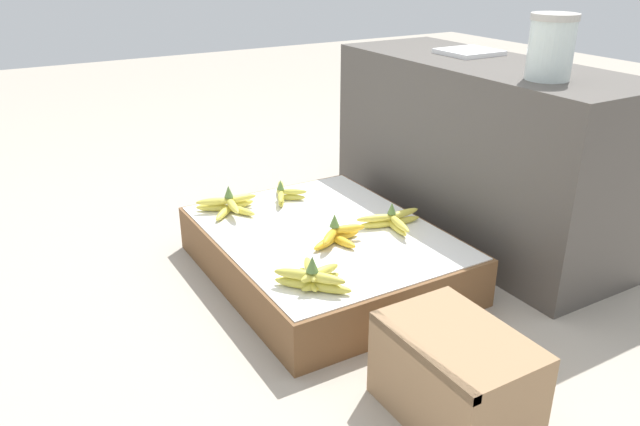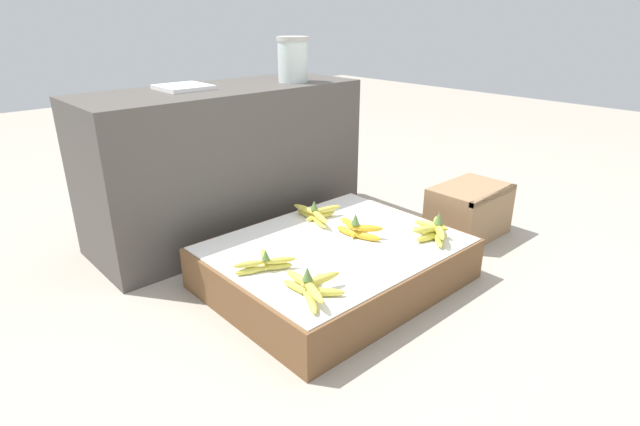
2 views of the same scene
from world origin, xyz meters
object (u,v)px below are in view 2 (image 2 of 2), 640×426
at_px(banana_bunch_middle_midright, 358,229).
at_px(banana_bunch_back_midright, 316,214).
at_px(banana_bunch_front_left, 311,287).
at_px(banana_bunch_front_right, 434,230).
at_px(wooden_crate, 469,211).
at_px(glass_jar, 293,59).
at_px(banana_bunch_middle_left, 264,263).
at_px(foam_tray_white, 183,87).

distance_m(banana_bunch_middle_midright, banana_bunch_back_midright, 0.24).
bearing_deg(banana_bunch_front_left, banana_bunch_front_right, -0.49).
distance_m(wooden_crate, glass_jar, 1.11).
height_order(wooden_crate, glass_jar, glass_jar).
bearing_deg(banana_bunch_back_midright, banana_bunch_front_left, -133.42).
bearing_deg(banana_bunch_front_right, wooden_crate, 15.48).
xyz_separation_m(wooden_crate, banana_bunch_middle_midright, (-0.69, 0.08, 0.08)).
distance_m(banana_bunch_middle_left, glass_jar, 1.10).
relative_size(banana_bunch_front_left, banana_bunch_middle_left, 1.12).
xyz_separation_m(glass_jar, foam_tray_white, (-0.51, 0.13, -0.10)).
height_order(banana_bunch_front_right, glass_jar, glass_jar).
bearing_deg(banana_bunch_back_midright, wooden_crate, -24.63).
distance_m(wooden_crate, banana_bunch_middle_midright, 0.70).
distance_m(banana_bunch_middle_midright, foam_tray_white, 0.98).
bearing_deg(banana_bunch_middle_left, foam_tray_white, 78.63).
relative_size(banana_bunch_middle_left, foam_tray_white, 0.97).
height_order(banana_bunch_back_midright, foam_tray_white, foam_tray_white).
height_order(banana_bunch_middle_left, banana_bunch_back_midright, banana_bunch_back_midright).
bearing_deg(banana_bunch_front_left, banana_bunch_middle_left, 91.98).
relative_size(wooden_crate, banana_bunch_back_midright, 1.50).
distance_m(banana_bunch_front_left, foam_tray_white, 1.13).
height_order(banana_bunch_middle_midright, banana_bunch_back_midright, banana_bunch_middle_midright).
xyz_separation_m(banana_bunch_front_right, foam_tray_white, (-0.50, 1.01, 0.50)).
bearing_deg(glass_jar, banana_bunch_middle_midright, -108.58).
bearing_deg(glass_jar, banana_bunch_back_midright, -118.89).
distance_m(banana_bunch_front_left, banana_bunch_front_right, 0.65).
distance_m(banana_bunch_middle_left, foam_tray_white, 0.93).
distance_m(banana_bunch_front_right, glass_jar, 1.06).
height_order(banana_bunch_front_left, banana_bunch_middle_midright, banana_bunch_middle_midright).
xyz_separation_m(banana_bunch_middle_left, banana_bunch_back_midright, (0.43, 0.21, 0.00)).
distance_m(banana_bunch_front_right, banana_bunch_middle_midright, 0.30).
height_order(banana_bunch_front_left, foam_tray_white, foam_tray_white).
xyz_separation_m(banana_bunch_front_right, glass_jar, (0.01, 0.87, 0.60)).
relative_size(wooden_crate, banana_bunch_front_left, 1.65).
bearing_deg(glass_jar, wooden_crate, -57.72).
bearing_deg(wooden_crate, banana_bunch_middle_left, 174.37).
height_order(wooden_crate, banana_bunch_front_left, banana_bunch_front_left).
bearing_deg(banana_bunch_front_right, banana_bunch_front_left, 179.51).
distance_m(banana_bunch_middle_left, banana_bunch_middle_midright, 0.44).
bearing_deg(banana_bunch_middle_left, glass_jar, 43.51).
height_order(banana_bunch_front_right, foam_tray_white, foam_tray_white).
relative_size(banana_bunch_middle_midright, banana_bunch_back_midright, 0.85).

